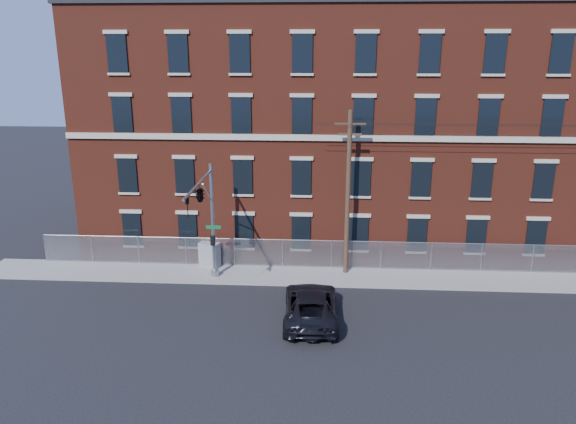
% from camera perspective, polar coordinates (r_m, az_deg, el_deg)
% --- Properties ---
extents(ground, '(140.00, 140.00, 0.00)m').
position_cam_1_polar(ground, '(29.36, 2.47, -10.66)').
color(ground, black).
rests_on(ground, ground).
extents(sidewalk, '(65.00, 3.00, 0.12)m').
position_cam_1_polar(sidewalk, '(35.80, 22.35, -6.65)').
color(sidewalk, gray).
rests_on(sidewalk, ground).
extents(mill_building, '(55.30, 14.32, 16.30)m').
position_cam_1_polar(mill_building, '(42.02, 19.78, 8.43)').
color(mill_building, maroon).
rests_on(mill_building, ground).
extents(chain_link_fence, '(59.06, 0.06, 1.85)m').
position_cam_1_polar(chain_link_fence, '(36.59, 21.89, -4.42)').
color(chain_link_fence, '#A5A8AD').
rests_on(chain_link_fence, ground).
extents(traffic_signal_mast, '(0.90, 6.75, 7.00)m').
position_cam_1_polar(traffic_signal_mast, '(30.07, -8.83, 0.88)').
color(traffic_signal_mast, '#9EA0A5').
rests_on(traffic_signal_mast, ground).
extents(utility_pole_near, '(1.80, 0.28, 10.00)m').
position_cam_1_polar(utility_pole_near, '(32.75, 6.28, 2.20)').
color(utility_pole_near, '#453222').
rests_on(utility_pole_near, ground).
extents(pickup_truck, '(2.83, 5.89, 1.62)m').
position_cam_1_polar(pickup_truck, '(28.54, 2.39, -9.68)').
color(pickup_truck, black).
rests_on(pickup_truck, ground).
extents(utility_cabinet, '(1.41, 1.00, 1.59)m').
position_cam_1_polar(utility_cabinet, '(35.14, -8.18, -4.43)').
color(utility_cabinet, gray).
rests_on(utility_cabinet, sidewalk).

